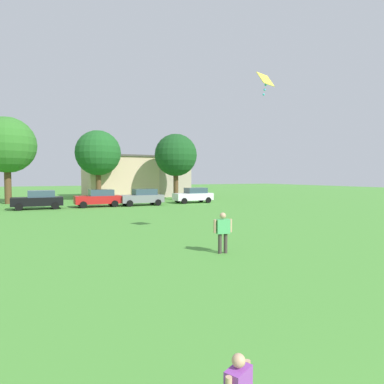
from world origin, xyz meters
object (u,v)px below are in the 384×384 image
tree_right (98,153)px  parked_car_white_3 (194,195)px  adult_bystander (223,229)px  tree_left (7,145)px  kite (265,81)px  parked_car_black_0 (38,200)px  tree_far_right (176,155)px  parked_car_red_1 (99,198)px  parked_car_gray_2 (142,197)px

tree_right → parked_car_white_3: bearing=-43.7°
adult_bystander → tree_left: 32.00m
adult_bystander → parked_car_white_3: 24.97m
parked_car_white_3 → kite: bearing=72.6°
kite → tree_left: tree_left is taller
parked_car_black_0 → tree_left: size_ratio=0.46×
tree_right → tree_far_right: 9.53m
kite → parked_car_black_0: kite is taller
adult_bystander → parked_car_white_3: parked_car_white_3 is taller
adult_bystander → tree_right: 31.87m
tree_left → tree_far_right: size_ratio=1.12×
tree_right → tree_left: bearing=-173.0°
parked_car_white_3 → tree_right: bearing=-43.7°
kite → parked_car_white_3: kite is taller
parked_car_red_1 → tree_right: bearing=-100.1°
adult_bystander → parked_car_white_3: (9.77, 22.99, -0.09)m
tree_left → parked_car_red_1: bearing=-43.7°
kite → tree_right: 30.22m
kite → parked_car_red_1: bearing=100.0°
parked_car_black_0 → parked_car_gray_2: same height
tree_left → kite: bearing=-67.7°
tree_far_right → parked_car_black_0: bearing=-159.0°
parked_car_gray_2 → tree_right: bearing=-73.8°
parked_car_red_1 → parked_car_gray_2: 4.32m
parked_car_black_0 → parked_car_white_3: (15.84, 0.54, 0.00)m
parked_car_black_0 → tree_left: (-2.79, 7.84, 5.42)m
kite → parked_car_white_3: 23.53m
parked_car_black_0 → tree_right: bearing=-127.6°
kite → parked_car_red_1: 22.37m
kite → parked_car_white_3: size_ratio=0.24×
tree_right → adult_bystander: bearing=-91.6°
parked_car_black_0 → tree_far_right: tree_far_right is taller
parked_car_black_0 → parked_car_red_1: 5.35m
tree_far_right → parked_car_gray_2: bearing=-134.7°
parked_car_gray_2 → kite: bearing=88.4°
tree_left → tree_right: 9.83m
parked_car_red_1 → parked_car_white_3: same height
parked_car_black_0 → tree_right: (6.95, 9.04, 4.92)m
parked_car_white_3 → tree_left: bearing=-21.4°
parked_car_red_1 → tree_right: (1.60, 9.00, 4.92)m
kite → tree_far_right: size_ratio=0.12×
parked_car_red_1 → kite: bearing=100.0°
adult_bystander → parked_car_red_1: bearing=-78.7°
adult_bystander → parked_car_gray_2: 22.46m
tree_left → tree_right: size_ratio=1.09×
adult_bystander → tree_far_right: size_ratio=0.19×
adult_bystander → tree_far_right: 30.66m
parked_car_white_3 → tree_far_right: size_ratio=0.52×
tree_far_right → parked_car_white_3: bearing=-92.1°
kite → parked_car_gray_2: size_ratio=0.24×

